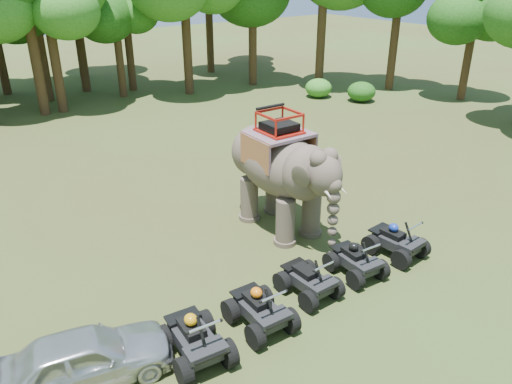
# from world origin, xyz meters

# --- Properties ---
(ground) EXTENTS (110.00, 110.00, 0.00)m
(ground) POSITION_xyz_m (0.00, 0.00, 0.00)
(ground) COLOR #47381E
(ground) RESTS_ON ground
(elephant) EXTENTS (2.29, 4.91, 4.07)m
(elephant) POSITION_xyz_m (1.42, 1.80, 2.03)
(elephant) COLOR brown
(elephant) RESTS_ON ground
(parked_car) EXTENTS (3.88, 2.19, 1.25)m
(parked_car) POSITION_xyz_m (-6.22, -1.10, 0.62)
(parked_car) COLOR silver
(parked_car) RESTS_ON ground
(atv_0) EXTENTS (1.50, 1.94, 1.35)m
(atv_0) POSITION_xyz_m (-4.02, -1.89, 0.67)
(atv_0) COLOR black
(atv_0) RESTS_ON ground
(atv_1) EXTENTS (1.34, 1.78, 1.28)m
(atv_1) POSITION_xyz_m (-2.19, -1.91, 0.64)
(atv_1) COLOR black
(atv_1) RESTS_ON ground
(atv_2) EXTENTS (1.21, 1.65, 1.21)m
(atv_2) POSITION_xyz_m (-0.36, -1.65, 0.61)
(atv_2) COLOR black
(atv_2) RESTS_ON ground
(atv_3) EXTENTS (1.31, 1.70, 1.19)m
(atv_3) POSITION_xyz_m (1.37, -1.75, 0.60)
(atv_3) COLOR black
(atv_3) RESTS_ON ground
(atv_4) EXTENTS (1.35, 1.78, 1.26)m
(atv_4) POSITION_xyz_m (3.13, -1.76, 0.63)
(atv_4) COLOR black
(atv_4) RESTS_ON ground
(tree_0) EXTENTS (6.02, 6.02, 8.60)m
(tree_0) POSITION_xyz_m (0.00, 20.60, 4.30)
(tree_0) COLOR #195114
(tree_0) RESTS_ON ground
(tree_1) EXTENTS (4.67, 4.67, 6.67)m
(tree_1) POSITION_xyz_m (4.38, 21.91, 3.34)
(tree_1) COLOR #195114
(tree_1) RESTS_ON ground
(tree_2) EXTENTS (6.78, 6.78, 9.68)m
(tree_2) POSITION_xyz_m (8.33, 20.01, 4.84)
(tree_2) COLOR #195114
(tree_2) RESTS_ON ground
(tree_3) EXTENTS (6.61, 6.61, 9.44)m
(tree_3) POSITION_xyz_m (13.42, 19.66, 4.72)
(tree_3) COLOR #195114
(tree_3) RESTS_ON ground
(tree_4) EXTENTS (6.98, 6.98, 9.96)m
(tree_4) POSITION_xyz_m (16.84, 16.30, 4.98)
(tree_4) COLOR #195114
(tree_4) RESTS_ON ground
(tree_5) EXTENTS (6.06, 6.06, 8.66)m
(tree_5) POSITION_xyz_m (20.26, 12.74, 4.33)
(tree_5) COLOR #195114
(tree_5) RESTS_ON ground
(tree_6) EXTENTS (4.89, 4.89, 6.99)m
(tree_6) POSITION_xyz_m (21.73, 8.03, 3.50)
(tree_6) COLOR #195114
(tree_6) RESTS_ON ground
(tree_33) EXTENTS (5.33, 5.33, 7.62)m
(tree_33) POSITION_xyz_m (18.29, 26.38, 3.81)
(tree_33) COLOR #195114
(tree_33) RESTS_ON ground
(tree_34) EXTENTS (6.53, 6.53, 9.33)m
(tree_34) POSITION_xyz_m (-1.05, 20.61, 4.67)
(tree_34) COLOR #195114
(tree_34) RESTS_ON ground
(tree_35) EXTENTS (5.88, 5.88, 8.39)m
(tree_35) POSITION_xyz_m (0.12, 23.78, 4.20)
(tree_35) COLOR #195114
(tree_35) RESTS_ON ground
(tree_37) EXTENTS (5.17, 5.17, 7.39)m
(tree_37) POSITION_xyz_m (5.63, 23.17, 3.69)
(tree_37) COLOR #195114
(tree_37) RESTS_ON ground
(tree_39) EXTENTS (7.27, 7.27, 10.39)m
(tree_39) POSITION_xyz_m (4.42, 29.65, 5.19)
(tree_39) COLOR #195114
(tree_39) RESTS_ON ground
(tree_41) EXTENTS (6.28, 6.28, 8.98)m
(tree_41) POSITION_xyz_m (13.34, 25.30, 4.49)
(tree_41) COLOR #195114
(tree_41) RESTS_ON ground
(tree_44) EXTENTS (6.64, 6.64, 9.49)m
(tree_44) POSITION_xyz_m (2.93, 24.83, 4.74)
(tree_44) COLOR #195114
(tree_44) RESTS_ON ground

